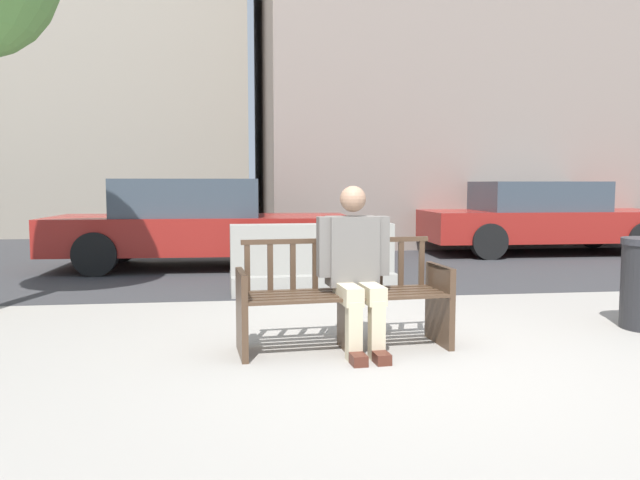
% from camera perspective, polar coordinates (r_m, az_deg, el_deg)
% --- Properties ---
extents(ground_plane, '(200.00, 200.00, 0.00)m').
position_cam_1_polar(ground_plane, '(4.75, 8.46, -11.17)').
color(ground_plane, gray).
extents(street_asphalt, '(120.00, 12.00, 0.01)m').
position_cam_1_polar(street_asphalt, '(13.21, -1.92, -0.58)').
color(street_asphalt, '#333335').
rests_on(street_asphalt, ground).
extents(street_bench, '(1.73, 0.67, 0.88)m').
position_cam_1_polar(street_bench, '(5.05, 2.15, -5.51)').
color(street_bench, '#473323').
rests_on(street_bench, ground).
extents(seated_person, '(0.59, 0.75, 1.31)m').
position_cam_1_polar(seated_person, '(4.97, 3.25, -2.26)').
color(seated_person, '#66605B').
rests_on(seated_person, ground).
extents(jersey_barrier_centre, '(2.02, 0.75, 0.84)m').
position_cam_1_polar(jersey_barrier_centre, '(7.66, -0.68, -2.26)').
color(jersey_barrier_centre, gray).
rests_on(jersey_barrier_centre, ground).
extents(car_sedan_mid, '(4.69, 1.99, 1.37)m').
position_cam_1_polar(car_sedan_mid, '(12.63, 19.67, 1.93)').
color(car_sedan_mid, maroon).
rests_on(car_sedan_mid, ground).
extents(car_sedan_far, '(4.69, 1.98, 1.40)m').
position_cam_1_polar(car_sedan_far, '(10.06, -11.10, 1.44)').
color(car_sedan_far, maroon).
rests_on(car_sedan_far, ground).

